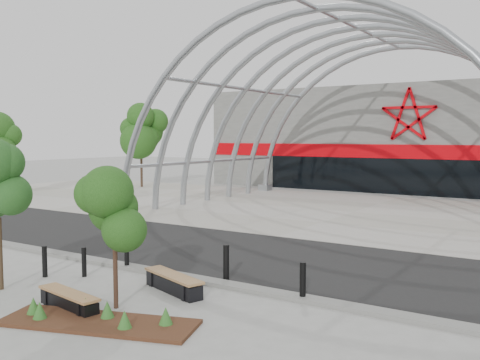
{
  "coord_description": "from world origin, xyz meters",
  "views": [
    {
      "loc": [
        10.57,
        -12.32,
        4.2
      ],
      "look_at": [
        0.0,
        4.0,
        2.6
      ],
      "focal_mm": 40.0,
      "sensor_mm": 36.0,
      "label": 1
    }
  ],
  "objects": [
    {
      "name": "planting_bed",
      "position": [
        1.53,
        -4.28,
        0.11
      ],
      "size": [
        4.66,
        2.73,
        0.47
      ],
      "color": "#3B1D15",
      "rests_on": "ground"
    },
    {
      "name": "arena_building",
      "position": [
        0.0,
        33.45,
        3.99
      ],
      "size": [
        34.0,
        15.24,
        8.0
      ],
      "color": "slate",
      "rests_on": "ground"
    },
    {
      "name": "bench_0",
      "position": [
        0.22,
        -3.97,
        0.22
      ],
      "size": [
        2.16,
        0.81,
        0.44
      ],
      "color": "black",
      "rests_on": "ground"
    },
    {
      "name": "road",
      "position": [
        0.0,
        3.5,
        0.01
      ],
      "size": [
        140.0,
        7.0,
        0.02
      ],
      "primitive_type": "cube",
      "color": "black",
      "rests_on": "ground"
    },
    {
      "name": "bollard_0",
      "position": [
        -2.85,
        -2.33,
        0.47
      ],
      "size": [
        0.15,
        0.15,
        0.93
      ],
      "primitive_type": "cylinder",
      "color": "black",
      "rests_on": "ground"
    },
    {
      "name": "forecourt",
      "position": [
        0.0,
        15.5,
        0.02
      ],
      "size": [
        60.0,
        17.0,
        0.04
      ],
      "primitive_type": "cube",
      "color": "#A7A296",
      "rests_on": "ground"
    },
    {
      "name": "kerb",
      "position": [
        0.0,
        -0.25,
        0.06
      ],
      "size": [
        60.0,
        0.5,
        0.12
      ],
      "primitive_type": "cube",
      "color": "slate",
      "rests_on": "ground"
    },
    {
      "name": "ground",
      "position": [
        0.0,
        0.0,
        0.0
      ],
      "size": [
        140.0,
        140.0,
        0.0
      ],
      "primitive_type": "plane",
      "color": "gray",
      "rests_on": "ground"
    },
    {
      "name": "bollard_2",
      "position": [
        -1.89,
        -1.67,
        0.44
      ],
      "size": [
        0.14,
        0.14,
        0.89
      ],
      "primitive_type": "cylinder",
      "color": "black",
      "rests_on": "ground"
    },
    {
      "name": "bg_tree_0",
      "position": [
        -20.0,
        20.0,
        4.64
      ],
      "size": [
        3.0,
        3.0,
        6.45
      ],
      "color": "#302017",
      "rests_on": "ground"
    },
    {
      "name": "bollard_1",
      "position": [
        -1.5,
        -0.29,
        0.46
      ],
      "size": [
        0.15,
        0.15,
        0.92
      ],
      "primitive_type": "cylinder",
      "color": "black",
      "rests_on": "ground"
    },
    {
      "name": "street_tree_1",
      "position": [
        1.07,
        -3.24,
        2.39
      ],
      "size": [
        1.41,
        1.41,
        3.33
      ],
      "color": "black",
      "rests_on": "ground"
    },
    {
      "name": "bollard_3",
      "position": [
        1.98,
        0.2,
        0.54
      ],
      "size": [
        0.17,
        0.17,
        1.08
      ],
      "primitive_type": "cylinder",
      "color": "black",
      "rests_on": "ground"
    },
    {
      "name": "bollard_4",
      "position": [
        4.65,
        -0.24,
        0.5
      ],
      "size": [
        0.16,
        0.16,
        1.0
      ],
      "primitive_type": "cylinder",
      "color": "black",
      "rests_on": "ground"
    },
    {
      "name": "bench_1",
      "position": [
        1.37,
        -1.43,
        0.24
      ],
      "size": [
        2.34,
        1.22,
        0.48
      ],
      "color": "black",
      "rests_on": "ground"
    },
    {
      "name": "vault_canopy",
      "position": [
        0.0,
        15.5,
        0.02
      ],
      "size": [
        20.8,
        15.8,
        20.36
      ],
      "color": "#979CA0",
      "rests_on": "ground"
    }
  ]
}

